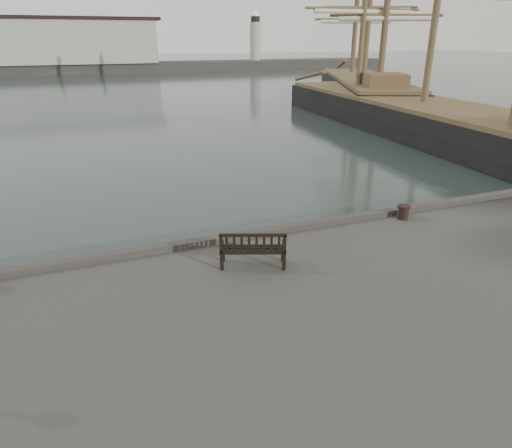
# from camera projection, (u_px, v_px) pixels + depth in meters

# --- Properties ---
(ground) EXTENTS (400.00, 400.00, 0.00)m
(ground) POSITION_uv_depth(u_px,v_px,m) (207.00, 290.00, 13.56)
(ground) COLOR black
(ground) RESTS_ON ground
(breakwater) EXTENTS (140.00, 9.50, 12.20)m
(breakwater) POSITION_uv_depth(u_px,v_px,m) (54.00, 51.00, 89.43)
(breakwater) COLOR #383530
(breakwater) RESTS_ON ground
(bench) EXTENTS (1.75, 1.14, 0.95)m
(bench) POSITION_uv_depth(u_px,v_px,m) (253.00, 255.00, 11.50)
(bench) COLOR black
(bench) RESTS_ON quay
(bollard_right) EXTENTS (0.44, 0.44, 0.44)m
(bollard_right) POSITION_uv_depth(u_px,v_px,m) (403.00, 212.00, 14.55)
(bollard_right) COLOR black
(bollard_right) RESTS_ON quay
(tall_ship_main) EXTENTS (9.66, 36.07, 26.73)m
(tall_ship_main) POSITION_uv_depth(u_px,v_px,m) (421.00, 125.00, 35.09)
(tall_ship_main) COLOR black
(tall_ship_main) RESTS_ON ground
(tall_ship_far) EXTENTS (17.58, 29.40, 25.16)m
(tall_ship_far) POSITION_uv_depth(u_px,v_px,m) (362.00, 95.00, 51.54)
(tall_ship_far) COLOR black
(tall_ship_far) RESTS_ON ground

